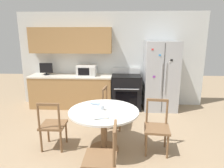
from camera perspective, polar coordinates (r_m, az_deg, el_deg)
name	(u,v)px	position (r m, az deg, el deg)	size (l,w,h in m)	color
ground_plane	(102,153)	(3.63, -2.81, -19.22)	(14.00, 14.00, 0.00)	#9E8466
back_wall	(100,54)	(5.68, -3.35, 8.43)	(5.20, 0.44, 2.60)	silver
kitchen_counter	(72,91)	(5.71, -11.42, -1.99)	(2.25, 0.64, 0.90)	#AD7F4C
refrigerator	(161,76)	(5.46, 13.74, 2.19)	(0.86, 0.71, 1.83)	#B2B5BA
oven_range	(126,92)	(5.50, 4.07, -2.16)	(0.78, 0.68, 1.08)	black
microwave	(87,70)	(5.51, -7.26, 3.87)	(0.52, 0.39, 0.28)	white
countertop_tv	(46,69)	(5.84, -18.29, 4.22)	(0.35, 0.16, 0.33)	black
dining_table	(104,118)	(3.46, -2.35, -9.75)	(1.19, 1.19, 0.74)	white
dining_chair_right	(157,128)	(3.58, 12.66, -12.08)	(0.46, 0.46, 0.90)	brown
dining_chair_far	(112,108)	(4.34, 0.00, -7.00)	(0.47, 0.47, 0.90)	brown
dining_chair_left	(53,125)	(3.72, -16.55, -11.27)	(0.43, 0.43, 0.90)	brown
dining_chair_near	(102,158)	(2.74, -2.75, -20.46)	(0.43, 0.43, 0.90)	brown
candle_glass	(102,108)	(3.40, -2.96, -6.86)	(0.09, 0.09, 0.09)	silver
folded_napkin	(95,103)	(3.67, -4.83, -5.53)	(0.19, 0.12, 0.05)	#A3BCDB
mail_stack	(100,115)	(3.18, -3.53, -8.88)	(0.31, 0.36, 0.02)	white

